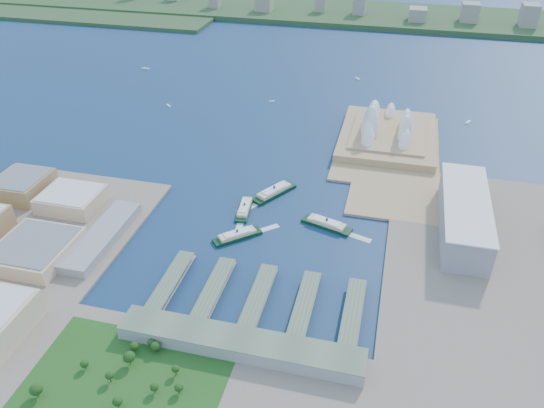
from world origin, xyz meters
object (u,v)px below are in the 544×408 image
(toaster_building, at_px, (464,215))
(ferry_d, at_px, (327,222))
(ferry_b, at_px, (274,190))
(ferry_c, at_px, (237,234))
(opera_house, at_px, (390,120))
(ferry_a, at_px, (245,207))

(toaster_building, distance_m, ferry_d, 143.29)
(ferry_b, bearing_deg, ferry_c, -68.91)
(opera_house, xyz_separation_m, ferry_d, (-50.14, -225.73, -26.73))
(opera_house, distance_m, ferry_c, 302.93)
(ferry_a, bearing_deg, ferry_d, -11.31)
(opera_house, relative_size, toaster_building, 1.16)
(toaster_building, distance_m, ferry_a, 236.02)
(toaster_building, bearing_deg, ferry_d, -169.60)
(ferry_c, xyz_separation_m, ferry_d, (87.57, 42.74, 0.29))
(opera_house, xyz_separation_m, ferry_a, (-144.87, -217.17, -27.17))
(ferry_b, distance_m, ferry_d, 86.48)
(ferry_b, bearing_deg, ferry_d, -3.87)
(ferry_b, height_order, ferry_d, ferry_b)
(ferry_d, bearing_deg, ferry_c, 133.31)
(ferry_c, height_order, ferry_d, ferry_d)
(opera_house, bearing_deg, ferry_b, -124.48)
(ferry_d, bearing_deg, toaster_building, -62.30)
(toaster_building, height_order, ferry_b, toaster_building)
(ferry_a, relative_size, ferry_b, 0.85)
(ferry_d, bearing_deg, ferry_a, 102.14)
(toaster_building, height_order, ferry_d, toaster_building)
(ferry_a, bearing_deg, opera_house, 50.15)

